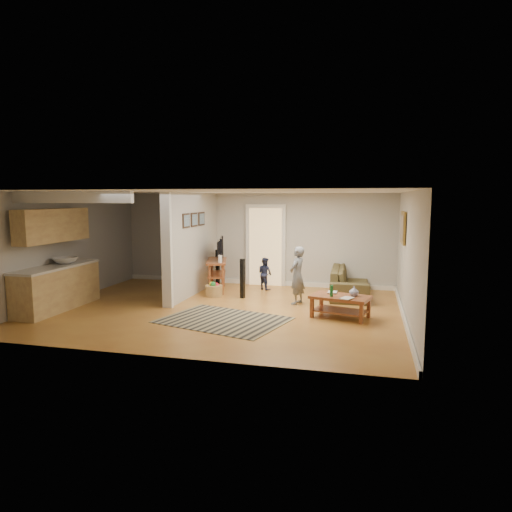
% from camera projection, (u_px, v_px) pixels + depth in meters
% --- Properties ---
extents(ground, '(7.50, 7.50, 0.00)m').
position_uv_depth(ground, '(222.00, 310.00, 9.76)').
color(ground, '#965926').
rests_on(ground, ground).
extents(room_shell, '(7.54, 6.02, 2.52)m').
position_uv_depth(room_shell, '(182.00, 239.00, 10.24)').
color(room_shell, '#B5B2AD').
rests_on(room_shell, ground).
extents(area_rug, '(2.70, 2.26, 0.01)m').
position_uv_depth(area_rug, '(224.00, 320.00, 8.90)').
color(area_rug, black).
rests_on(area_rug, ground).
extents(sofa, '(0.97, 2.32, 0.67)m').
position_uv_depth(sofa, '(350.00, 295.00, 11.26)').
color(sofa, '#4F3D27').
rests_on(sofa, ground).
extents(coffee_table, '(1.26, 0.93, 0.67)m').
position_uv_depth(coffee_table, '(341.00, 301.00, 9.07)').
color(coffee_table, maroon).
rests_on(coffee_table, ground).
extents(tv_console, '(0.81, 1.35, 1.09)m').
position_uv_depth(tv_console, '(217.00, 263.00, 11.67)').
color(tv_console, maroon).
rests_on(tv_console, ground).
extents(speaker_left, '(0.11, 0.11, 0.95)m').
position_uv_depth(speaker_left, '(243.00, 278.00, 10.83)').
color(speaker_left, black).
rests_on(speaker_left, ground).
extents(speaker_right, '(0.10, 0.10, 0.96)m').
position_uv_depth(speaker_right, '(218.00, 267.00, 12.54)').
color(speaker_right, black).
rests_on(speaker_right, ground).
extents(toy_basket, '(0.42, 0.42, 0.37)m').
position_uv_depth(toy_basket, '(214.00, 290.00, 11.06)').
color(toy_basket, olive).
rests_on(toy_basket, ground).
extents(child, '(0.45, 0.55, 1.30)m').
position_uv_depth(child, '(297.00, 304.00, 10.27)').
color(child, slate).
rests_on(child, ground).
extents(toddler, '(0.52, 0.50, 0.84)m').
position_uv_depth(toddler, '(265.00, 289.00, 11.91)').
color(toddler, '#1F2542').
rests_on(toddler, ground).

